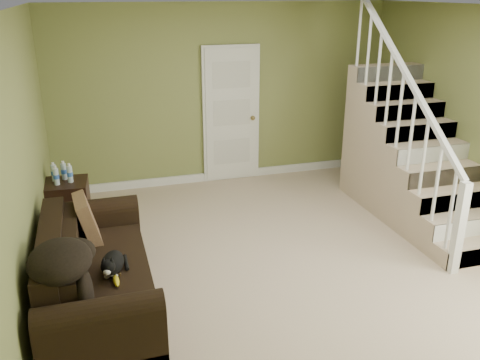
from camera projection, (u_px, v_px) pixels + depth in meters
floor at (291, 264)px, 5.43m from camera, size 5.00×5.50×0.01m
ceiling at (301, 8)px, 4.51m from camera, size 5.00×5.50×0.01m
wall_back at (224, 95)px, 7.43m from camera, size 5.00×0.04×2.60m
wall_left at (22, 173)px, 4.30m from camera, size 0.04×5.50×2.60m
baseboard_back at (225, 175)px, 7.85m from camera, size 5.00×0.04×0.12m
baseboard_left at (46, 297)px, 4.75m from camera, size 0.04×5.50×0.12m
door at (231, 115)px, 7.53m from camera, size 0.86×0.12×2.02m
staircase at (407, 163)px, 6.60m from camera, size 1.00×2.51×2.82m
sofa at (94, 281)px, 4.52m from camera, size 0.92×2.12×0.84m
side_table at (68, 205)px, 6.13m from camera, size 0.54×0.54×0.84m
cat at (113, 264)px, 4.36m from camera, size 0.26×0.50×0.24m
banana at (116, 281)px, 4.24m from camera, size 0.06×0.18×0.05m
throw_pillow at (88, 220)px, 4.97m from camera, size 0.27×0.49×0.49m
throw_blanket at (60, 261)px, 3.78m from camera, size 0.50×0.64×0.25m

